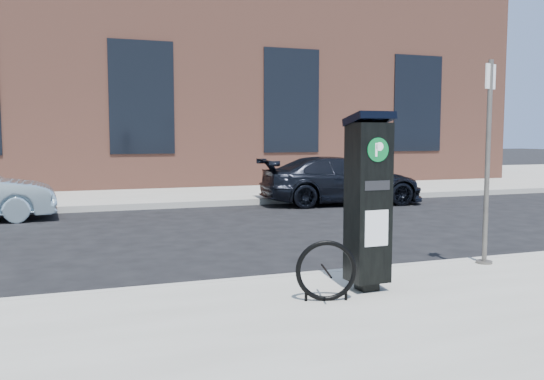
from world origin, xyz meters
name	(u,v)px	position (x,y,z in m)	size (l,w,h in m)	color
ground	(272,288)	(0.00, 0.00, 0.00)	(120.00, 120.00, 0.00)	black
sidewalk_far	(136,186)	(0.00, 14.00, 0.07)	(60.00, 12.00, 0.15)	gray
curb_near	(273,282)	(0.00, -0.02, 0.07)	(60.00, 0.12, 0.16)	#9E9B93
curb_far	(164,206)	(0.00, 8.02, 0.07)	(60.00, 0.12, 0.16)	#9E9B93
building	(125,76)	(0.00, 17.00, 4.15)	(28.00, 10.05, 8.25)	brown
parking_kiosk	(368,200)	(0.75, -0.93, 1.13)	(0.45, 0.40, 1.92)	black
sign_pole	(487,164)	(2.84, -0.30, 1.45)	(0.22, 0.21, 2.62)	#615D56
bike_rack	(326,271)	(0.16, -1.16, 0.45)	(0.62, 0.21, 0.62)	black
car_dark	(342,180)	(4.62, 7.40, 0.63)	(1.77, 4.35, 1.26)	black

